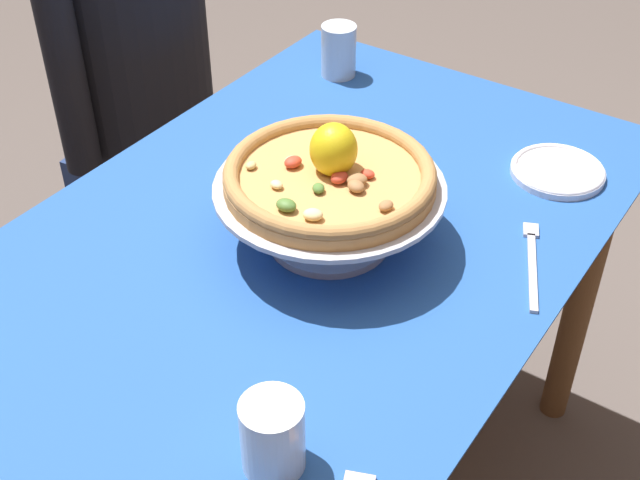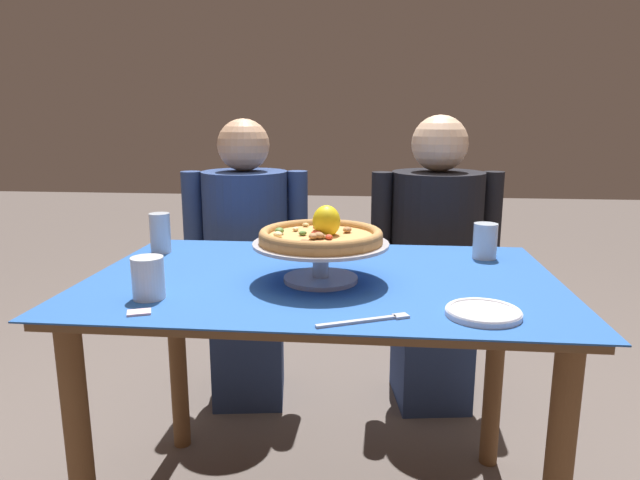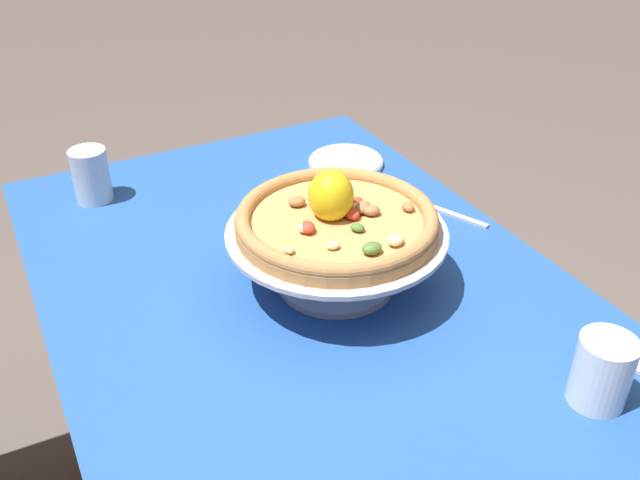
{
  "view_description": "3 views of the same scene",
  "coord_description": "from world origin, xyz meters",
  "px_view_note": "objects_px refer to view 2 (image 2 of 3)",
  "views": [
    {
      "loc": [
        -0.88,
        -0.63,
        1.58
      ],
      "look_at": [
        -0.05,
        -0.06,
        0.79
      ],
      "focal_mm": 47.94,
      "sensor_mm": 36.0,
      "label": 1
    },
    {
      "loc": [
        0.14,
        -1.44,
        1.16
      ],
      "look_at": [
        -0.01,
        0.03,
        0.84
      ],
      "focal_mm": 31.36,
      "sensor_mm": 36.0,
      "label": 2
    },
    {
      "loc": [
        -0.82,
        0.41,
        1.43
      ],
      "look_at": [
        -0.02,
        -0.0,
        0.85
      ],
      "focal_mm": 39.17,
      "sensor_mm": 36.0,
      "label": 3
    }
  ],
  "objects_px": {
    "water_glass_back_right": "(485,243)",
    "sugar_packet": "(139,312)",
    "pizza": "(322,235)",
    "diner_right": "(434,267)",
    "dinner_fork": "(368,320)",
    "water_glass_front_left": "(148,281)",
    "side_plate": "(483,312)",
    "water_glass_back_left": "(160,236)",
    "diner_left": "(247,269)",
    "pizza_stand": "(322,255)"
  },
  "relations": [
    {
      "from": "pizza",
      "to": "sugar_packet",
      "type": "relative_size",
      "value": 6.37
    },
    {
      "from": "water_glass_back_right",
      "to": "water_glass_front_left",
      "type": "height_order",
      "value": "water_glass_back_right"
    },
    {
      "from": "pizza_stand",
      "to": "side_plate",
      "type": "relative_size",
      "value": 2.18
    },
    {
      "from": "water_glass_back_right",
      "to": "diner_left",
      "type": "xyz_separation_m",
      "value": [
        -0.85,
        0.47,
        -0.23
      ]
    },
    {
      "from": "water_glass_back_left",
      "to": "sugar_packet",
      "type": "xyz_separation_m",
      "value": [
        0.17,
        -0.56,
        -0.05
      ]
    },
    {
      "from": "water_glass_back_right",
      "to": "diner_right",
      "type": "relative_size",
      "value": 0.09
    },
    {
      "from": "water_glass_back_left",
      "to": "sugar_packet",
      "type": "relative_size",
      "value": 2.51
    },
    {
      "from": "pizza",
      "to": "dinner_fork",
      "type": "distance_m",
      "value": 0.33
    },
    {
      "from": "diner_right",
      "to": "pizza_stand",
      "type": "bearing_deg",
      "value": -114.97
    },
    {
      "from": "side_plate",
      "to": "sugar_packet",
      "type": "bearing_deg",
      "value": -175.42
    },
    {
      "from": "side_plate",
      "to": "diner_left",
      "type": "distance_m",
      "value": 1.26
    },
    {
      "from": "pizza_stand",
      "to": "water_glass_back_left",
      "type": "xyz_separation_m",
      "value": [
        -0.54,
        0.27,
        -0.01
      ]
    },
    {
      "from": "pizza_stand",
      "to": "dinner_fork",
      "type": "xyz_separation_m",
      "value": [
        0.13,
        -0.29,
        -0.07
      ]
    },
    {
      "from": "pizza_stand",
      "to": "water_glass_back_right",
      "type": "xyz_separation_m",
      "value": [
        0.47,
        0.29,
        -0.02
      ]
    },
    {
      "from": "water_glass_back_left",
      "to": "diner_left",
      "type": "relative_size",
      "value": 0.11
    },
    {
      "from": "pizza_stand",
      "to": "pizza",
      "type": "height_order",
      "value": "pizza"
    },
    {
      "from": "pizza",
      "to": "side_plate",
      "type": "bearing_deg",
      "value": -31.48
    },
    {
      "from": "pizza_stand",
      "to": "diner_left",
      "type": "relative_size",
      "value": 0.3
    },
    {
      "from": "pizza_stand",
      "to": "side_plate",
      "type": "height_order",
      "value": "pizza_stand"
    },
    {
      "from": "dinner_fork",
      "to": "diner_left",
      "type": "distance_m",
      "value": 1.18
    },
    {
      "from": "water_glass_front_left",
      "to": "diner_left",
      "type": "height_order",
      "value": "diner_left"
    },
    {
      "from": "sugar_packet",
      "to": "water_glass_back_right",
      "type": "bearing_deg",
      "value": 34.54
    },
    {
      "from": "pizza_stand",
      "to": "side_plate",
      "type": "bearing_deg",
      "value": -31.45
    },
    {
      "from": "sugar_packet",
      "to": "diner_right",
      "type": "distance_m",
      "value": 1.34
    },
    {
      "from": "pizza",
      "to": "water_glass_front_left",
      "type": "bearing_deg",
      "value": -155.13
    },
    {
      "from": "water_glass_front_left",
      "to": "side_plate",
      "type": "distance_m",
      "value": 0.77
    },
    {
      "from": "pizza",
      "to": "diner_right",
      "type": "distance_m",
      "value": 0.94
    },
    {
      "from": "pizza",
      "to": "sugar_packet",
      "type": "height_order",
      "value": "pizza"
    },
    {
      "from": "water_glass_front_left",
      "to": "diner_left",
      "type": "distance_m",
      "value": 0.97
    },
    {
      "from": "water_glass_front_left",
      "to": "water_glass_back_right",
      "type": "bearing_deg",
      "value": 28.89
    },
    {
      "from": "water_glass_front_left",
      "to": "sugar_packet",
      "type": "height_order",
      "value": "water_glass_front_left"
    },
    {
      "from": "pizza_stand",
      "to": "diner_right",
      "type": "height_order",
      "value": "diner_right"
    },
    {
      "from": "water_glass_back_right",
      "to": "sugar_packet",
      "type": "xyz_separation_m",
      "value": [
        -0.84,
        -0.58,
        -0.04
      ]
    },
    {
      "from": "pizza_stand",
      "to": "water_glass_front_left",
      "type": "bearing_deg",
      "value": -155.12
    },
    {
      "from": "water_glass_front_left",
      "to": "side_plate",
      "type": "xyz_separation_m",
      "value": [
        0.76,
        -0.04,
        -0.03
      ]
    },
    {
      "from": "water_glass_front_left",
      "to": "diner_left",
      "type": "bearing_deg",
      "value": 89.31
    },
    {
      "from": "water_glass_back_left",
      "to": "diner_left",
      "type": "bearing_deg",
      "value": 72.27
    },
    {
      "from": "sugar_packet",
      "to": "dinner_fork",
      "type": "bearing_deg",
      "value": 0.12
    },
    {
      "from": "pizza",
      "to": "sugar_packet",
      "type": "xyz_separation_m",
      "value": [
        -0.37,
        -0.29,
        -0.12
      ]
    },
    {
      "from": "sugar_packet",
      "to": "pizza",
      "type": "bearing_deg",
      "value": 37.45
    },
    {
      "from": "dinner_fork",
      "to": "sugar_packet",
      "type": "xyz_separation_m",
      "value": [
        -0.5,
        -0.0,
        -0.0
      ]
    },
    {
      "from": "pizza",
      "to": "side_plate",
      "type": "relative_size",
      "value": 1.97
    },
    {
      "from": "pizza",
      "to": "diner_left",
      "type": "distance_m",
      "value": 0.91
    },
    {
      "from": "pizza",
      "to": "sugar_packet",
      "type": "distance_m",
      "value": 0.49
    },
    {
      "from": "water_glass_front_left",
      "to": "side_plate",
      "type": "height_order",
      "value": "water_glass_front_left"
    },
    {
      "from": "water_glass_back_left",
      "to": "water_glass_front_left",
      "type": "bearing_deg",
      "value": -71.99
    },
    {
      "from": "water_glass_back_right",
      "to": "sugar_packet",
      "type": "relative_size",
      "value": 2.15
    },
    {
      "from": "water_glass_back_right",
      "to": "diner_left",
      "type": "bearing_deg",
      "value": 151.02
    },
    {
      "from": "pizza",
      "to": "side_plate",
      "type": "distance_m",
      "value": 0.45
    },
    {
      "from": "pizza",
      "to": "water_glass_front_left",
      "type": "distance_m",
      "value": 0.44
    }
  ]
}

